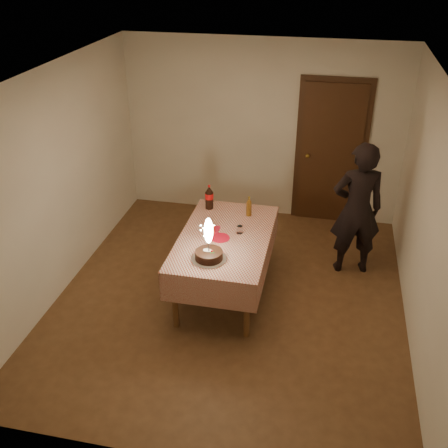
{
  "coord_description": "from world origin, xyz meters",
  "views": [
    {
      "loc": [
        0.97,
        -4.92,
        3.78
      ],
      "look_at": [
        -0.09,
        0.06,
        0.95
      ],
      "focal_mm": 42.0,
      "sensor_mm": 36.0,
      "label": 1
    }
  ],
  "objects_px": {
    "cola_bottle": "(209,197)",
    "amber_bottle_right": "(249,207)",
    "birthday_cake": "(209,250)",
    "clear_cup": "(240,229)",
    "red_plate": "(220,238)",
    "dining_table": "(225,244)",
    "photographer": "(357,209)",
    "red_cup": "(212,229)"
  },
  "relations": [
    {
      "from": "cola_bottle",
      "to": "amber_bottle_right",
      "type": "height_order",
      "value": "cola_bottle"
    },
    {
      "from": "birthday_cake",
      "to": "clear_cup",
      "type": "bearing_deg",
      "value": 70.34
    },
    {
      "from": "red_plate",
      "to": "clear_cup",
      "type": "relative_size",
      "value": 2.44
    },
    {
      "from": "dining_table",
      "to": "cola_bottle",
      "type": "relative_size",
      "value": 5.42
    },
    {
      "from": "cola_bottle",
      "to": "photographer",
      "type": "height_order",
      "value": "photographer"
    },
    {
      "from": "dining_table",
      "to": "birthday_cake",
      "type": "distance_m",
      "value": 0.55
    },
    {
      "from": "amber_bottle_right",
      "to": "dining_table",
      "type": "bearing_deg",
      "value": -107.98
    },
    {
      "from": "red_cup",
      "to": "photographer",
      "type": "distance_m",
      "value": 1.8
    },
    {
      "from": "red_plate",
      "to": "cola_bottle",
      "type": "xyz_separation_m",
      "value": [
        -0.29,
        0.69,
        0.15
      ]
    },
    {
      "from": "red_plate",
      "to": "amber_bottle_right",
      "type": "height_order",
      "value": "amber_bottle_right"
    },
    {
      "from": "cola_bottle",
      "to": "photographer",
      "type": "bearing_deg",
      "value": 5.09
    },
    {
      "from": "red_cup",
      "to": "amber_bottle_right",
      "type": "relative_size",
      "value": 0.39
    },
    {
      "from": "amber_bottle_right",
      "to": "photographer",
      "type": "bearing_deg",
      "value": 10.91
    },
    {
      "from": "dining_table",
      "to": "red_cup",
      "type": "distance_m",
      "value": 0.23
    },
    {
      "from": "clear_cup",
      "to": "amber_bottle_right",
      "type": "height_order",
      "value": "amber_bottle_right"
    },
    {
      "from": "photographer",
      "to": "red_plate",
      "type": "bearing_deg",
      "value": -150.52
    },
    {
      "from": "dining_table",
      "to": "photographer",
      "type": "distance_m",
      "value": 1.68
    },
    {
      "from": "birthday_cake",
      "to": "photographer",
      "type": "xyz_separation_m",
      "value": [
        1.53,
        1.3,
        -0.02
      ]
    },
    {
      "from": "dining_table",
      "to": "cola_bottle",
      "type": "xyz_separation_m",
      "value": [
        -0.33,
        0.64,
        0.26
      ]
    },
    {
      "from": "birthday_cake",
      "to": "amber_bottle_right",
      "type": "xyz_separation_m",
      "value": [
        0.25,
        1.05,
        0.01
      ]
    },
    {
      "from": "red_plate",
      "to": "photographer",
      "type": "xyz_separation_m",
      "value": [
        1.51,
        0.85,
        0.09
      ]
    },
    {
      "from": "dining_table",
      "to": "clear_cup",
      "type": "xyz_separation_m",
      "value": [
        0.15,
        0.11,
        0.15
      ]
    },
    {
      "from": "red_plate",
      "to": "red_cup",
      "type": "xyz_separation_m",
      "value": [
        -0.12,
        0.09,
        0.05
      ]
    },
    {
      "from": "red_plate",
      "to": "clear_cup",
      "type": "bearing_deg",
      "value": 39.64
    },
    {
      "from": "cola_bottle",
      "to": "amber_bottle_right",
      "type": "relative_size",
      "value": 1.25
    },
    {
      "from": "clear_cup",
      "to": "amber_bottle_right",
      "type": "xyz_separation_m",
      "value": [
        0.03,
        0.44,
        0.07
      ]
    },
    {
      "from": "red_cup",
      "to": "cola_bottle",
      "type": "xyz_separation_m",
      "value": [
        -0.17,
        0.6,
        0.1
      ]
    },
    {
      "from": "cola_bottle",
      "to": "dining_table",
      "type": "bearing_deg",
      "value": -62.49
    },
    {
      "from": "birthday_cake",
      "to": "red_plate",
      "type": "bearing_deg",
      "value": 87.05
    },
    {
      "from": "cola_bottle",
      "to": "clear_cup",
      "type": "bearing_deg",
      "value": -47.55
    },
    {
      "from": "red_cup",
      "to": "dining_table",
      "type": "bearing_deg",
      "value": -15.13
    },
    {
      "from": "birthday_cake",
      "to": "clear_cup",
      "type": "xyz_separation_m",
      "value": [
        0.22,
        0.61,
        -0.07
      ]
    },
    {
      "from": "red_plate",
      "to": "photographer",
      "type": "bearing_deg",
      "value": 29.48
    },
    {
      "from": "birthday_cake",
      "to": "red_cup",
      "type": "height_order",
      "value": "birthday_cake"
    },
    {
      "from": "red_plate",
      "to": "photographer",
      "type": "relative_size",
      "value": 0.13
    },
    {
      "from": "dining_table",
      "to": "amber_bottle_right",
      "type": "height_order",
      "value": "amber_bottle_right"
    },
    {
      "from": "red_plate",
      "to": "clear_cup",
      "type": "xyz_separation_m",
      "value": [
        0.19,
        0.16,
        0.04
      ]
    },
    {
      "from": "dining_table",
      "to": "amber_bottle_right",
      "type": "xyz_separation_m",
      "value": [
        0.18,
        0.55,
        0.22
      ]
    },
    {
      "from": "red_cup",
      "to": "clear_cup",
      "type": "height_order",
      "value": "red_cup"
    },
    {
      "from": "dining_table",
      "to": "birthday_cake",
      "type": "xyz_separation_m",
      "value": [
        -0.07,
        -0.5,
        0.21
      ]
    },
    {
      "from": "birthday_cake",
      "to": "cola_bottle",
      "type": "xyz_separation_m",
      "value": [
        -0.27,
        1.14,
        0.04
      ]
    },
    {
      "from": "photographer",
      "to": "amber_bottle_right",
      "type": "bearing_deg",
      "value": -169.09
    }
  ]
}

